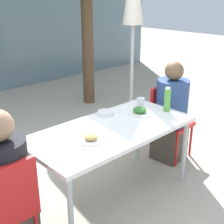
% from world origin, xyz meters
% --- Properties ---
extents(ground_plane, '(24.00, 24.00, 0.00)m').
position_xyz_m(ground_plane, '(0.00, 0.00, 0.00)').
color(ground_plane, '#B2A893').
extents(dining_table, '(1.56, 0.76, 0.75)m').
position_xyz_m(dining_table, '(0.00, 0.00, 0.69)').
color(dining_table, white).
rests_on(dining_table, ground).
extents(chair_left, '(0.41, 0.41, 0.87)m').
position_xyz_m(chair_left, '(-1.08, -0.06, 0.51)').
color(chair_left, red).
rests_on(chair_left, ground).
extents(person_left, '(0.35, 0.35, 1.18)m').
position_xyz_m(person_left, '(-1.03, 0.01, 0.56)').
color(person_left, '#473D33').
rests_on(person_left, ground).
extents(chair_right, '(0.43, 0.43, 0.87)m').
position_xyz_m(chair_right, '(1.07, 0.18, 0.51)').
color(chair_right, red).
rests_on(chair_right, ground).
extents(person_right, '(0.36, 0.36, 1.18)m').
position_xyz_m(person_right, '(1.03, 0.09, 0.55)').
color(person_right, '#473D33').
rests_on(person_right, ground).
extents(closed_umbrella, '(0.36, 0.36, 2.49)m').
position_xyz_m(closed_umbrella, '(1.27, 0.94, 1.80)').
color(closed_umbrella, '#333333').
rests_on(closed_umbrella, ground).
extents(plate_0, '(0.21, 0.21, 0.06)m').
position_xyz_m(plate_0, '(-0.31, -0.08, 0.77)').
color(plate_0, white).
rests_on(plate_0, dining_table).
extents(plate_1, '(0.25, 0.25, 0.07)m').
position_xyz_m(plate_1, '(0.44, 0.05, 0.77)').
color(plate_1, white).
rests_on(plate_1, dining_table).
extents(bottle, '(0.06, 0.06, 0.25)m').
position_xyz_m(bottle, '(0.69, -0.09, 0.87)').
color(bottle, '#51A338').
rests_on(bottle, dining_table).
extents(drinking_cup, '(0.08, 0.08, 0.10)m').
position_xyz_m(drinking_cup, '(0.59, 0.18, 0.79)').
color(drinking_cup, white).
rests_on(drinking_cup, dining_table).
extents(salad_bowl, '(0.16, 0.16, 0.05)m').
position_xyz_m(salad_bowl, '(0.16, 0.26, 0.77)').
color(salad_bowl, white).
rests_on(salad_bowl, dining_table).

